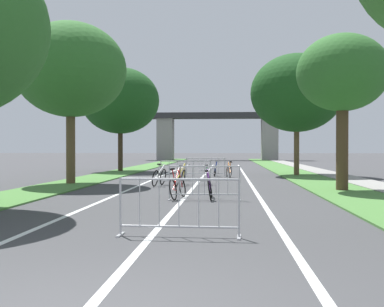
{
  "coord_description": "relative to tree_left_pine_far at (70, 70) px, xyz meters",
  "views": [
    {
      "loc": [
        1.36,
        -4.12,
        1.58
      ],
      "look_at": [
        -0.52,
        21.18,
        1.3
      ],
      "focal_mm": 44.51,
      "sensor_mm": 36.0,
      "label": 1
    }
  ],
  "objects": [
    {
      "name": "crowd_barrier_second",
      "position": [
        6.17,
        -5.97,
        -4.5
      ],
      "size": [
        2.21,
        0.49,
        1.05
      ],
      "rotation": [
        0.0,
        0.0,
        0.02
      ],
      "color": "#ADADB2",
      "rests_on": "ground"
    },
    {
      "name": "bicycle_white_4",
      "position": [
        4.0,
        -0.55,
        -4.63
      ],
      "size": [
        0.62,
        1.66,
        0.95
      ],
      "rotation": [
        0.0,
        0.0,
        -0.2
      ],
      "color": "black",
      "rests_on": "ground"
    },
    {
      "name": "crowd_barrier_third",
      "position": [
        5.06,
        0.03,
        -4.5
      ],
      "size": [
        2.22,
        0.52,
        1.05
      ],
      "rotation": [
        0.0,
        0.0,
        0.04
      ],
      "color": "#ADADB2",
      "rests_on": "ground"
    },
    {
      "name": "grass_verge_right",
      "position": [
        11.01,
        12.88,
        -4.99
      ],
      "size": [
        2.34,
        71.28,
        0.05
      ],
      "primitive_type": "cube",
      "color": "#477A38",
      "rests_on": "ground"
    },
    {
      "name": "lane_stripe_right_lane",
      "position": [
        7.89,
        4.34,
        -5.01
      ],
      "size": [
        0.14,
        41.23,
        0.01
      ],
      "primitive_type": "cube",
      "color": "silver",
      "rests_on": "ground"
    },
    {
      "name": "bicycle_orange_2",
      "position": [
        6.95,
        5.47,
        -4.66
      ],
      "size": [
        0.54,
        1.55,
        0.88
      ],
      "rotation": [
        0.0,
        0.0,
        0.17
      ],
      "color": "black",
      "rests_on": "ground"
    },
    {
      "name": "crowd_barrier_fourth",
      "position": [
        5.65,
        6.03,
        -4.5
      ],
      "size": [
        2.21,
        0.51,
        1.05
      ],
      "rotation": [
        0.0,
        0.0,
        -0.03
      ],
      "color": "#ADADB2",
      "rests_on": "ground"
    },
    {
      "name": "crowd_barrier_nearest",
      "position": [
        6.0,
        -11.96,
        -4.5
      ],
      "size": [
        2.22,
        0.52,
        1.05
      ],
      "rotation": [
        0.0,
        0.0,
        -0.04
      ],
      "color": "#ADADB2",
      "rests_on": "ground"
    },
    {
      "name": "lane_stripe_center",
      "position": [
        5.5,
        4.34,
        -5.01
      ],
      "size": [
        0.14,
        41.23,
        0.01
      ],
      "primitive_type": "cube",
      "color": "silver",
      "rests_on": "ground"
    },
    {
      "name": "tree_left_oak_mid",
      "position": [
        -0.41,
        11.5,
        -0.19
      ],
      "size": [
        5.29,
        5.29,
        7.08
      ],
      "color": "#3D2D1E",
      "rests_on": "ground"
    },
    {
      "name": "bicycle_red_0",
      "position": [
        5.3,
        -5.6,
        -4.64
      ],
      "size": [
        0.54,
        1.67,
        0.98
      ],
      "rotation": [
        0.0,
        0.0,
        -0.18
      ],
      "color": "black",
      "rests_on": "ground"
    },
    {
      "name": "bicycle_green_1",
      "position": [
        6.03,
        0.51,
        -4.66
      ],
      "size": [
        0.53,
        1.62,
        0.88
      ],
      "rotation": [
        0.0,
        0.0,
        0.08
      ],
      "color": "black",
      "rests_on": "ground"
    },
    {
      "name": "grass_verge_left",
      "position": [
        -0.01,
        12.88,
        -4.99
      ],
      "size": [
        2.34,
        71.28,
        0.05
      ],
      "primitive_type": "cube",
      "color": "#477A38",
      "rests_on": "ground"
    },
    {
      "name": "bicycle_purple_3",
      "position": [
        6.32,
        -5.61,
        -4.65
      ],
      "size": [
        0.55,
        1.66,
        0.97
      ],
      "rotation": [
        0.0,
        0.0,
        0.01
      ],
      "color": "black",
      "rests_on": "ground"
    },
    {
      "name": "bicycle_blue_5",
      "position": [
        6.18,
        6.48,
        -4.65
      ],
      "size": [
        0.51,
        1.66,
        0.91
      ],
      "rotation": [
        0.0,
        0.0,
        3.2
      ],
      "color": "black",
      "rests_on": "ground"
    },
    {
      "name": "lane_stripe_left_lane",
      "position": [
        3.11,
        4.34,
        -5.01
      ],
      "size": [
        0.14,
        41.23,
        0.01
      ],
      "primitive_type": "cube",
      "color": "silver",
      "rests_on": "ground"
    },
    {
      "name": "bicycle_yellow_6",
      "position": [
        4.88,
        -0.33,
        -4.64
      ],
      "size": [
        0.58,
        1.75,
        0.97
      ],
      "rotation": [
        0.0,
        0.0,
        -0.13
      ],
      "color": "black",
      "rests_on": "ground"
    },
    {
      "name": "tree_right_cypress_far",
      "position": [
        10.85,
        7.4,
        -0.24
      ],
      "size": [
        5.31,
        5.31,
        7.03
      ],
      "color": "brown",
      "rests_on": "ground"
    },
    {
      "name": "tree_right_oak_near",
      "position": [
        11.08,
        -2.54,
        -0.7
      ],
      "size": [
        3.34,
        3.34,
        5.79
      ],
      "color": "#4C3823",
      "rests_on": "ground"
    },
    {
      "name": "overpass_bridge",
      "position": [
        5.5,
        42.62,
        -0.83
      ],
      "size": [
        21.15,
        3.01,
        6.26
      ],
      "color": "#2D2D30",
      "rests_on": "ground"
    },
    {
      "name": "sidewalk_path_right",
      "position": [
        12.99,
        12.88,
        -4.97
      ],
      "size": [
        1.61,
        71.28,
        0.08
      ],
      "primitive_type": "cube",
      "color": "gray",
      "rests_on": "ground"
    },
    {
      "name": "tree_left_pine_far",
      "position": [
        0.0,
        0.0,
        0.0
      ],
      "size": [
        4.88,
        4.88,
        7.11
      ],
      "color": "brown",
      "rests_on": "ground"
    }
  ]
}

